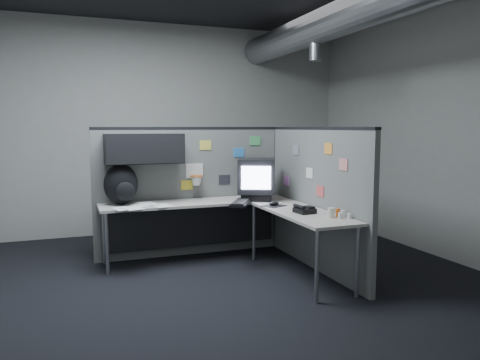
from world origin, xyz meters
name	(u,v)px	position (x,y,z in m)	size (l,w,h in m)	color
room	(282,82)	(0.56, 0.00, 2.10)	(5.62, 5.62, 3.22)	black
partition_back	(179,178)	(-0.25, 1.23, 1.00)	(2.44, 0.42, 1.63)	#5F615F
partition_right	(315,198)	(1.10, 0.22, 0.82)	(0.07, 2.23, 1.63)	#5F615F
desk	(223,214)	(0.15, 0.70, 0.61)	(2.31, 2.11, 0.73)	#B1A89F
monitor	(257,179)	(0.64, 0.87, 0.99)	(0.59, 0.59, 0.51)	black
keyboard	(241,203)	(0.32, 0.59, 0.75)	(0.40, 0.51, 0.04)	black
mouse	(274,204)	(0.64, 0.35, 0.75)	(0.30, 0.28, 0.05)	black
phone	(304,210)	(0.76, -0.16, 0.76)	(0.20, 0.21, 0.09)	black
bottles	(342,214)	(0.99, -0.51, 0.76)	(0.13, 0.17, 0.08)	silver
cup	(331,213)	(0.89, -0.47, 0.78)	(0.07, 0.07, 0.10)	beige
papers	(141,206)	(-0.79, 0.83, 0.74)	(0.70, 0.58, 0.01)	white
backpack	(121,185)	(-0.98, 1.05, 0.96)	(0.43, 0.40, 0.48)	black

